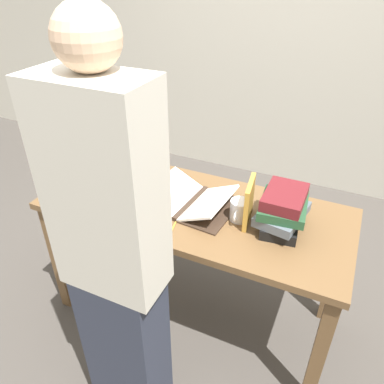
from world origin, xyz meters
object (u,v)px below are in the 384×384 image
(pencil, at_px, (171,232))
(person_reader, at_px, (117,272))
(coffee_mug, at_px, (239,210))
(book_stack_tall, at_px, (283,210))
(book_standing_upright, at_px, (249,202))
(open_book, at_px, (191,200))
(reading_lamp, at_px, (133,139))

(pencil, relative_size, person_reader, 0.08)
(coffee_mug, xyz_separation_m, pencil, (-0.25, -0.22, -0.05))
(book_stack_tall, height_order, book_standing_upright, book_standing_upright)
(book_stack_tall, relative_size, book_standing_upright, 1.42)
(open_book, relative_size, reading_lamp, 1.19)
(book_stack_tall, distance_m, coffee_mug, 0.20)
(book_standing_upright, xyz_separation_m, person_reader, (-0.30, -0.63, -0.00))
(book_stack_tall, bearing_deg, coffee_mug, -171.82)
(book_stack_tall, height_order, coffee_mug, book_stack_tall)
(book_stack_tall, relative_size, coffee_mug, 2.40)
(person_reader, bearing_deg, reading_lamp, -62.65)
(open_book, relative_size, book_standing_upright, 2.21)
(open_book, bearing_deg, book_stack_tall, 6.00)
(book_stack_tall, xyz_separation_m, reading_lamp, (-0.82, 0.06, 0.17))
(book_standing_upright, relative_size, person_reader, 0.12)
(book_standing_upright, height_order, reading_lamp, reading_lamp)
(person_reader, bearing_deg, book_standing_upright, -115.42)
(book_standing_upright, relative_size, pencil, 1.44)
(coffee_mug, relative_size, person_reader, 0.07)
(coffee_mug, bearing_deg, book_standing_upright, 10.54)
(book_stack_tall, bearing_deg, person_reader, -124.93)
(person_reader, bearing_deg, book_stack_tall, -124.93)
(open_book, relative_size, pencil, 3.18)
(coffee_mug, distance_m, person_reader, 0.67)
(reading_lamp, relative_size, coffee_mug, 3.14)
(reading_lamp, distance_m, pencil, 0.55)
(book_standing_upright, bearing_deg, coffee_mug, -177.77)
(reading_lamp, distance_m, person_reader, 0.81)
(book_stack_tall, distance_m, pencil, 0.52)
(book_stack_tall, distance_m, book_standing_upright, 0.16)
(open_book, distance_m, pencil, 0.24)
(book_stack_tall, height_order, person_reader, person_reader)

